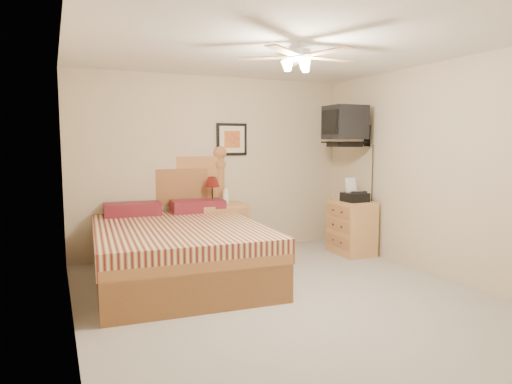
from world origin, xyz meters
TOP-DOWN VIEW (x-y plane):
  - floor at (0.00, 0.00)m, footprint 4.50×4.50m
  - ceiling at (0.00, 0.00)m, footprint 4.00×4.50m
  - wall_back at (0.00, 2.25)m, footprint 4.00×0.04m
  - wall_front at (0.00, -2.25)m, footprint 4.00×0.04m
  - wall_left at (-2.00, 0.00)m, footprint 0.04×4.50m
  - wall_right at (2.00, 0.00)m, footprint 0.04×4.50m
  - bed at (-0.82, 1.12)m, footprint 1.96×2.49m
  - nightstand at (0.02, 2.00)m, footprint 0.67×0.50m
  - table_lamp at (-0.10, 2.03)m, footprint 0.24×0.24m
  - lotion_bottle at (0.11, 2.06)m, footprint 0.12×0.12m
  - framed_picture at (0.27, 2.23)m, footprint 0.46×0.04m
  - dresser at (1.73, 1.31)m, footprint 0.47×0.66m
  - fax_machine at (1.71, 1.22)m, footprint 0.31×0.33m
  - magazine_lower at (1.69, 1.52)m, footprint 0.20×0.26m
  - magazine_upper at (1.70, 1.55)m, footprint 0.23×0.29m
  - wall_tv at (1.75, 1.34)m, footprint 0.56×0.46m
  - ceiling_fan at (0.00, -0.20)m, footprint 1.14×1.14m

SIDE VIEW (x-z plane):
  - floor at x=0.00m, z-range 0.00..0.00m
  - nightstand at x=0.02m, z-range 0.00..0.72m
  - dresser at x=1.73m, z-range 0.00..0.76m
  - bed at x=-0.82m, z-range 0.00..1.54m
  - magazine_lower at x=1.69m, z-range 0.76..0.78m
  - magazine_upper at x=1.70m, z-range 0.78..0.80m
  - lotion_bottle at x=0.11m, z-range 0.72..0.98m
  - table_lamp at x=-0.10m, z-range 0.72..1.11m
  - fax_machine at x=1.71m, z-range 0.76..1.09m
  - wall_back at x=0.00m, z-range 0.00..2.50m
  - wall_front at x=0.00m, z-range 0.00..2.50m
  - wall_left at x=-2.00m, z-range 0.00..2.50m
  - wall_right at x=2.00m, z-range 0.00..2.50m
  - framed_picture at x=0.27m, z-range 1.39..1.85m
  - wall_tv at x=1.75m, z-range 1.52..2.10m
  - ceiling_fan at x=0.00m, z-range 2.22..2.50m
  - ceiling at x=0.00m, z-range 2.48..2.52m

